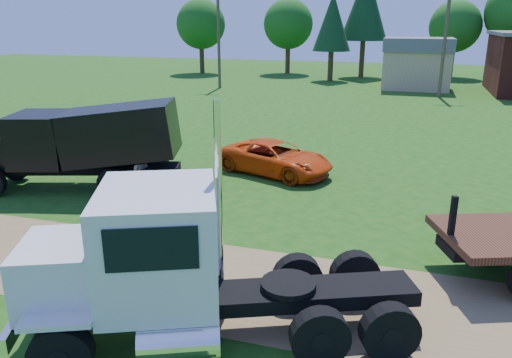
% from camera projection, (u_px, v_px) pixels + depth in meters
% --- Properties ---
extents(ground, '(140.00, 140.00, 0.00)m').
position_uv_depth(ground, '(237.00, 286.00, 12.39)').
color(ground, '#194910').
rests_on(ground, ground).
extents(dirt_track, '(120.00, 4.20, 0.01)m').
position_uv_depth(dirt_track, '(237.00, 285.00, 12.38)').
color(dirt_track, brown).
rests_on(dirt_track, ground).
extents(white_semi_tractor, '(8.07, 5.38, 4.84)m').
position_uv_depth(white_semi_tractor, '(165.00, 267.00, 9.84)').
color(white_semi_tractor, black).
rests_on(white_semi_tractor, ground).
extents(black_dump_truck, '(7.97, 4.48, 3.39)m').
position_uv_depth(black_dump_truck, '(85.00, 141.00, 19.06)').
color(black_dump_truck, black).
rests_on(black_dump_truck, ground).
extents(orange_pickup, '(5.47, 3.85, 1.39)m').
position_uv_depth(orange_pickup, '(276.00, 158.00, 21.22)').
color(orange_pickup, '#DC440A').
rests_on(orange_pickup, ground).
extents(spectator_b, '(1.03, 0.97, 1.67)m').
position_uv_depth(spectator_b, '(139.00, 173.00, 18.58)').
color(spectator_b, '#999999').
rests_on(spectator_b, ground).
extents(tan_shed, '(6.20, 5.40, 4.70)m').
position_uv_depth(tan_shed, '(417.00, 63.00, 46.91)').
color(tan_shed, tan).
rests_on(tan_shed, ground).
extents(utility_poles, '(42.20, 0.28, 9.00)m').
position_uv_depth(utility_poles, '(445.00, 40.00, 41.10)').
color(utility_poles, brown).
rests_on(utility_poles, ground).
extents(tree_row, '(53.26, 12.57, 11.76)m').
position_uv_depth(tree_row, '(410.00, 19.00, 54.46)').
color(tree_row, '#312314').
rests_on(tree_row, ground).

